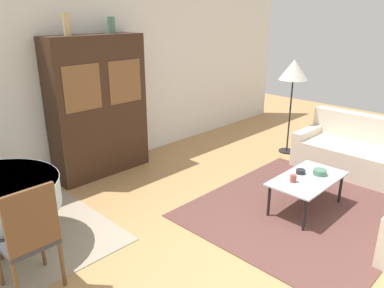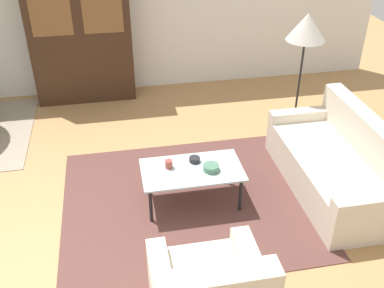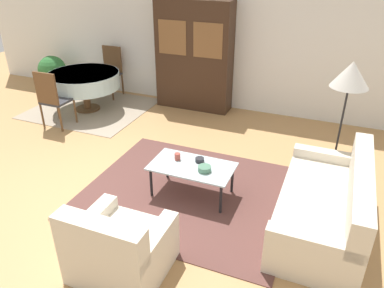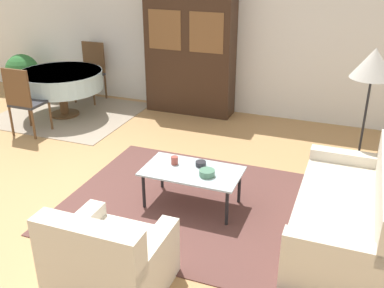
{
  "view_description": "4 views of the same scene",
  "coord_description": "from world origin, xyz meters",
  "views": [
    {
      "loc": [
        -2.69,
        -1.43,
        2.39
      ],
      "look_at": [
        0.2,
        1.4,
        0.95
      ],
      "focal_mm": 35.0,
      "sensor_mm": 36.0,
      "label": 1
    },
    {
      "loc": [
        0.62,
        -3.28,
        3.17
      ],
      "look_at": [
        1.34,
        0.5,
        0.75
      ],
      "focal_mm": 42.0,
      "sensor_mm": 36.0,
      "label": 2
    },
    {
      "loc": [
        2.88,
        -3.27,
        2.9
      ],
      "look_at": [
        1.34,
        0.5,
        0.75
      ],
      "focal_mm": 35.0,
      "sensor_mm": 36.0,
      "label": 3
    },
    {
      "loc": [
        2.87,
        -3.52,
        2.69
      ],
      "look_at": [
        1.34,
        0.5,
        0.75
      ],
      "focal_mm": 42.0,
      "sensor_mm": 36.0,
      "label": 4
    }
  ],
  "objects": [
    {
      "name": "dining_chair_near",
      "position": [
        -1.7,
        1.49,
        0.59
      ],
      "size": [
        0.44,
        0.44,
        1.04
      ],
      "color": "brown",
      "rests_on": "dining_rug"
    },
    {
      "name": "ground_plane",
      "position": [
        0.0,
        0.0,
        0.0
      ],
      "size": [
        14.0,
        14.0,
        0.0
      ],
      "primitive_type": "plane",
      "color": "tan"
    },
    {
      "name": "floor_lamp",
      "position": [
        3.01,
        1.76,
        1.43
      ],
      "size": [
        0.49,
        0.49,
        1.64
      ],
      "color": "black",
      "rests_on": "ground_plane"
    },
    {
      "name": "area_rug",
      "position": [
        1.29,
        0.51,
        0.01
      ],
      "size": [
        2.69,
        2.33,
        0.01
      ],
      "color": "brown",
      "rests_on": "ground_plane"
    },
    {
      "name": "dining_rug",
      "position": [
        -1.67,
        2.47,
        0.01
      ],
      "size": [
        2.21,
        1.98,
        0.01
      ],
      "color": "gray",
      "rests_on": "ground_plane"
    },
    {
      "name": "display_cabinet",
      "position": [
        0.21,
        3.36,
        1.04
      ],
      "size": [
        1.47,
        0.44,
        2.08
      ],
      "color": "#382316",
      "rests_on": "ground_plane"
    },
    {
      "name": "bowl",
      "position": [
        1.53,
        0.44,
        0.47
      ],
      "size": [
        0.17,
        0.17,
        0.07
      ],
      "color": "#4C7A60",
      "rests_on": "coffee_table"
    },
    {
      "name": "bowl_small",
      "position": [
        1.39,
        0.63,
        0.47
      ],
      "size": [
        0.12,
        0.12,
        0.05
      ],
      "color": "#232328",
      "rests_on": "coffee_table"
    },
    {
      "name": "dining_chair_far",
      "position": [
        -1.7,
        3.31,
        0.59
      ],
      "size": [
        0.44,
        0.44,
        1.04
      ],
      "rotation": [
        0.0,
        0.0,
        3.14
      ],
      "color": "brown",
      "rests_on": "dining_rug"
    },
    {
      "name": "armchair",
      "position": [
        1.19,
        -1.01,
        0.3
      ],
      "size": [
        0.88,
        0.81,
        0.82
      ],
      "color": "beige",
      "rests_on": "ground_plane"
    },
    {
      "name": "coffee_table",
      "position": [
        1.34,
        0.5,
        0.4
      ],
      "size": [
        1.07,
        0.6,
        0.43
      ],
      "color": "black",
      "rests_on": "area_rug"
    },
    {
      "name": "potted_plant",
      "position": [
        -3.07,
        3.07,
        0.46
      ],
      "size": [
        0.61,
        0.61,
        0.79
      ],
      "color": "beige",
      "rests_on": "ground_plane"
    },
    {
      "name": "wall_back",
      "position": [
        0.0,
        3.63,
        1.35
      ],
      "size": [
        10.0,
        0.06,
        2.7
      ],
      "color": "white",
      "rests_on": "ground_plane"
    },
    {
      "name": "dining_table",
      "position": [
        -1.7,
        2.4,
        0.61
      ],
      "size": [
        1.36,
        1.36,
        0.75
      ],
      "color": "brown",
      "rests_on": "dining_rug"
    },
    {
      "name": "couch",
      "position": [
        3.0,
        0.45,
        0.3
      ],
      "size": [
        0.91,
        1.89,
        0.85
      ],
      "rotation": [
        0.0,
        0.0,
        1.57
      ],
      "color": "beige",
      "rests_on": "ground_plane"
    },
    {
      "name": "cup",
      "position": [
        1.1,
        0.57,
        0.48
      ],
      "size": [
        0.08,
        0.08,
        0.09
      ],
      "color": "#9E4238",
      "rests_on": "coffee_table"
    }
  ]
}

